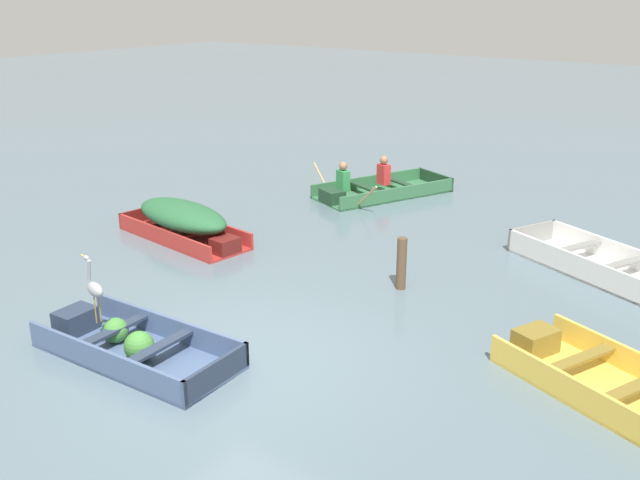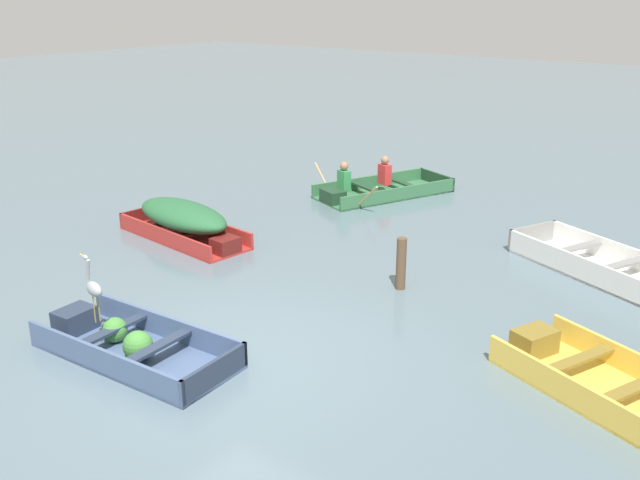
{
  "view_description": "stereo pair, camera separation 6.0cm",
  "coord_description": "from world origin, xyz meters",
  "px_view_note": "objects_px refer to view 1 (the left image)",
  "views": [
    {
      "loc": [
        5.4,
        -5.65,
        4.3
      ],
      "look_at": [
        -1.25,
        3.32,
        0.35
      ],
      "focal_mm": 40.0,
      "sensor_mm": 36.0,
      "label": 1
    },
    {
      "loc": [
        5.45,
        -5.61,
        4.3
      ],
      "look_at": [
        -1.25,
        3.32,
        0.35
      ],
      "focal_mm": 40.0,
      "sensor_mm": 36.0,
      "label": 2
    }
  ],
  "objects_px": {
    "skiff_red_mid_moored": "(183,219)",
    "skiff_white_far_moored": "(605,267)",
    "heron_on_dinghy": "(95,287)",
    "skiff_yellow_near_moored": "(596,378)",
    "mooring_post": "(401,263)",
    "dinghy_slate_blue_foreground": "(130,344)",
    "rowboat_green_with_crew": "(376,189)"
  },
  "relations": [
    {
      "from": "dinghy_slate_blue_foreground",
      "to": "skiff_red_mid_moored",
      "type": "bearing_deg",
      "value": 127.84
    },
    {
      "from": "mooring_post",
      "to": "dinghy_slate_blue_foreground",
      "type": "bearing_deg",
      "value": -113.51
    },
    {
      "from": "skiff_red_mid_moored",
      "to": "mooring_post",
      "type": "bearing_deg",
      "value": 5.14
    },
    {
      "from": "skiff_white_far_moored",
      "to": "heron_on_dinghy",
      "type": "relative_size",
      "value": 3.69
    },
    {
      "from": "skiff_yellow_near_moored",
      "to": "mooring_post",
      "type": "distance_m",
      "value": 3.44
    },
    {
      "from": "rowboat_green_with_crew",
      "to": "mooring_post",
      "type": "bearing_deg",
      "value": -53.42
    },
    {
      "from": "rowboat_green_with_crew",
      "to": "skiff_white_far_moored",
      "type": "bearing_deg",
      "value": -17.59
    },
    {
      "from": "dinghy_slate_blue_foreground",
      "to": "rowboat_green_with_crew",
      "type": "height_order",
      "value": "rowboat_green_with_crew"
    },
    {
      "from": "skiff_red_mid_moored",
      "to": "skiff_white_far_moored",
      "type": "relative_size",
      "value": 0.91
    },
    {
      "from": "dinghy_slate_blue_foreground",
      "to": "heron_on_dinghy",
      "type": "relative_size",
      "value": 3.22
    },
    {
      "from": "skiff_white_far_moored",
      "to": "mooring_post",
      "type": "distance_m",
      "value": 3.35
    },
    {
      "from": "skiff_red_mid_moored",
      "to": "skiff_yellow_near_moored",
      "type": "bearing_deg",
      "value": -5.75
    },
    {
      "from": "skiff_red_mid_moored",
      "to": "dinghy_slate_blue_foreground",
      "type": "bearing_deg",
      "value": -52.16
    },
    {
      "from": "skiff_red_mid_moored",
      "to": "mooring_post",
      "type": "xyz_separation_m",
      "value": [
        4.3,
        0.39,
        0.03
      ]
    },
    {
      "from": "skiff_white_far_moored",
      "to": "skiff_yellow_near_moored",
      "type": "bearing_deg",
      "value": -75.63
    },
    {
      "from": "skiff_yellow_near_moored",
      "to": "skiff_red_mid_moored",
      "type": "xyz_separation_m",
      "value": [
        -7.53,
        0.76,
        0.26
      ]
    },
    {
      "from": "skiff_white_far_moored",
      "to": "skiff_red_mid_moored",
      "type": "bearing_deg",
      "value": -157.32
    },
    {
      "from": "heron_on_dinghy",
      "to": "mooring_post",
      "type": "distance_m",
      "value": 4.46
    },
    {
      "from": "rowboat_green_with_crew",
      "to": "skiff_yellow_near_moored",
      "type": "bearing_deg",
      "value": -39.84
    },
    {
      "from": "skiff_yellow_near_moored",
      "to": "mooring_post",
      "type": "bearing_deg",
      "value": 160.51
    },
    {
      "from": "dinghy_slate_blue_foreground",
      "to": "skiff_yellow_near_moored",
      "type": "relative_size",
      "value": 1.01
    },
    {
      "from": "dinghy_slate_blue_foreground",
      "to": "rowboat_green_with_crew",
      "type": "xyz_separation_m",
      "value": [
        -1.38,
        7.88,
        0.03
      ]
    },
    {
      "from": "skiff_white_far_moored",
      "to": "rowboat_green_with_crew",
      "type": "xyz_separation_m",
      "value": [
        -5.36,
        1.7,
        0.03
      ]
    },
    {
      "from": "skiff_red_mid_moored",
      "to": "mooring_post",
      "type": "height_order",
      "value": "mooring_post"
    },
    {
      "from": "skiff_yellow_near_moored",
      "to": "rowboat_green_with_crew",
      "type": "xyz_separation_m",
      "value": [
        -6.27,
        5.23,
        0.04
      ]
    },
    {
      "from": "rowboat_green_with_crew",
      "to": "dinghy_slate_blue_foreground",
      "type": "bearing_deg",
      "value": -80.06
    },
    {
      "from": "heron_on_dinghy",
      "to": "mooring_post",
      "type": "height_order",
      "value": "heron_on_dinghy"
    },
    {
      "from": "skiff_white_far_moored",
      "to": "mooring_post",
      "type": "relative_size",
      "value": 3.83
    },
    {
      "from": "heron_on_dinghy",
      "to": "mooring_post",
      "type": "xyz_separation_m",
      "value": [
        2.0,
        3.96,
        -0.47
      ]
    },
    {
      "from": "skiff_yellow_near_moored",
      "to": "mooring_post",
      "type": "relative_size",
      "value": 3.31
    },
    {
      "from": "skiff_red_mid_moored",
      "to": "heron_on_dinghy",
      "type": "bearing_deg",
      "value": -57.27
    },
    {
      "from": "skiff_red_mid_moored",
      "to": "heron_on_dinghy",
      "type": "distance_m",
      "value": 4.27
    }
  ]
}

